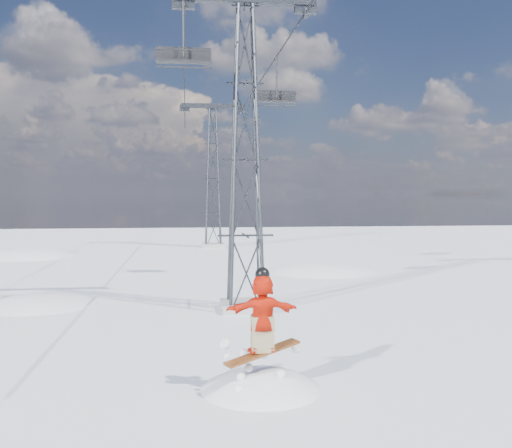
# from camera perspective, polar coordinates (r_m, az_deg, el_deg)

# --- Properties ---
(ground) EXTENTS (120.00, 120.00, 0.00)m
(ground) POSITION_cam_1_polar(r_m,az_deg,el_deg) (13.43, -0.89, -15.49)
(ground) COLOR white
(ground) RESTS_ON ground
(snow_terrain) EXTENTS (39.00, 37.00, 22.00)m
(snow_terrain) POSITION_cam_1_polar(r_m,az_deg,el_deg) (36.78, -12.52, -19.19)
(snow_terrain) COLOR white
(snow_terrain) RESTS_ON ground
(lift_tower_near) EXTENTS (5.20, 1.80, 11.43)m
(lift_tower_near) POSITION_cam_1_polar(r_m,az_deg,el_deg) (20.81, -1.06, 6.34)
(lift_tower_near) COLOR #999999
(lift_tower_near) RESTS_ON ground
(lift_tower_far) EXTENTS (5.20, 1.80, 11.43)m
(lift_tower_far) POSITION_cam_1_polar(r_m,az_deg,el_deg) (45.73, -4.32, 4.51)
(lift_tower_far) COLOR #999999
(lift_tower_far) RESTS_ON ground
(haul_cables) EXTENTS (4.46, 51.00, 0.06)m
(haul_cables) POSITION_cam_1_polar(r_m,az_deg,el_deg) (32.90, -3.22, 14.56)
(haul_cables) COLOR black
(haul_cables) RESTS_ON ground
(lift_chair_near) EXTENTS (1.89, 0.54, 2.34)m
(lift_chair_near) POSITION_cam_1_polar(r_m,az_deg,el_deg) (20.47, -7.24, 16.31)
(lift_chair_near) COLOR black
(lift_chair_near) RESTS_ON ground
(lift_chair_mid) EXTENTS (1.95, 0.56, 2.42)m
(lift_chair_mid) POSITION_cam_1_polar(r_m,az_deg,el_deg) (28.09, 2.05, 12.54)
(lift_chair_mid) COLOR black
(lift_chair_mid) RESTS_ON ground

